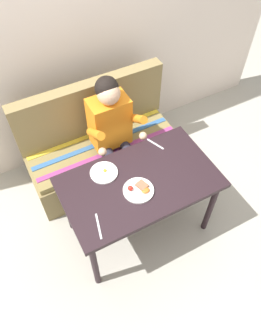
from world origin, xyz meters
TOP-DOWN VIEW (x-y plane):
  - ground_plane at (0.00, 0.00)m, footprint 8.00×8.00m
  - back_wall at (0.00, 1.27)m, footprint 4.40×0.10m
  - table at (0.00, 0.00)m, footprint 1.20×0.70m
  - couch at (0.00, 0.76)m, footprint 1.44×0.56m
  - person at (0.06, 0.59)m, footprint 0.45×0.61m
  - plate_breakfast at (-0.05, -0.08)m, footprint 0.23×0.23m
  - plate_eggs at (-0.21, 0.19)m, footprint 0.22×0.22m
  - fork at (0.30, 0.27)m, footprint 0.08×0.16m
  - knife at (-0.44, -0.21)m, footprint 0.06×0.20m

SIDE VIEW (x-z plane):
  - ground_plane at x=0.00m, z-range 0.00..0.00m
  - couch at x=0.00m, z-range -0.17..0.83m
  - table at x=0.00m, z-range 0.28..1.01m
  - fork at x=0.30m, z-range 0.73..0.73m
  - knife at x=-0.44m, z-range 0.73..0.73m
  - plate_eggs at x=-0.21m, z-range 0.72..0.76m
  - person at x=0.06m, z-range 0.13..1.35m
  - plate_breakfast at x=-0.05m, z-range 0.72..0.77m
  - back_wall at x=0.00m, z-range 0.00..2.60m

